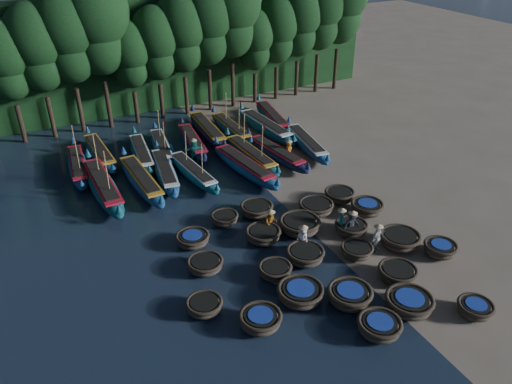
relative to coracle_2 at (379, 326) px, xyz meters
name	(u,v)px	position (x,y,z in m)	size (l,w,h in m)	color
ground	(301,221)	(1.65, 9.32, -0.43)	(120.00, 120.00, 0.00)	#7D6D5B
foliage_wall	(170,50)	(1.65, 32.82, 4.57)	(40.00, 3.00, 10.00)	black
coracle_2	(379,326)	(0.00, 0.00, 0.00)	(2.17, 2.17, 0.74)	#4E3E30
coracle_3	(409,303)	(2.19, 0.55, 0.02)	(2.31, 2.31, 0.79)	#4E3E30
coracle_4	(475,308)	(4.74, -1.06, -0.05)	(1.70, 1.70, 0.65)	#4E3E30
coracle_5	(260,320)	(-4.49, 2.75, 0.00)	(2.17, 2.17, 0.74)	#4E3E30
coracle_6	(300,293)	(-1.99, 3.43, 0.02)	(2.29, 2.29, 0.78)	#4E3E30
coracle_7	(350,295)	(0.00, 2.19, 0.06)	(2.58, 2.58, 0.84)	#4E3E30
coracle_8	(398,273)	(3.24, 2.56, -0.04)	(2.14, 2.14, 0.68)	#4E3E30
coracle_9	(440,248)	(6.66, 3.08, -0.01)	(2.05, 2.05, 0.73)	#4E3E30
coracle_10	(204,305)	(-6.38, 4.80, -0.06)	(1.80, 1.80, 0.64)	#4E3E30
coracle_11	(275,270)	(-2.21, 5.53, -0.03)	(1.86, 1.86, 0.69)	#4E3E30
coracle_12	(305,255)	(-0.18, 5.89, 0.01)	(2.08, 2.08, 0.76)	#4E3E30
coracle_13	(357,250)	(2.57, 5.06, -0.07)	(2.10, 2.10, 0.64)	#4E3E30
coracle_14	(400,239)	(5.25, 4.71, 0.03)	(2.29, 2.29, 0.80)	#4E3E30
coracle_15	(205,264)	(-5.21, 7.62, -0.05)	(1.91, 1.91, 0.66)	#4E3E30
coracle_16	(263,234)	(-1.30, 8.59, -0.01)	(2.36, 2.36, 0.74)	#4E3E30
coracle_17	(300,225)	(1.00, 8.43, 0.05)	(2.49, 2.49, 0.84)	#4E3E30
coracle_18	(351,228)	(3.58, 6.94, -0.04)	(2.16, 2.16, 0.69)	#4E3E30
coracle_19	(367,207)	(5.74, 8.26, 0.02)	(2.44, 2.44, 0.77)	#4E3E30
coracle_20	(193,239)	(-4.98, 10.05, -0.04)	(2.13, 2.13, 0.68)	#4E3E30
coracle_21	(225,218)	(-2.53, 11.18, -0.05)	(1.73, 1.73, 0.66)	#4E3E30
coracle_22	(257,209)	(-0.40, 11.17, 0.00)	(2.52, 2.52, 0.75)	#4E3E30
coracle_23	(316,207)	(3.00, 9.77, -0.02)	(2.19, 2.19, 0.71)	#4E3E30
coracle_24	(339,195)	(5.11, 10.28, 0.00)	(2.04, 2.04, 0.75)	#4E3E30
long_boat_1	(103,186)	(-8.21, 18.04, 0.18)	(1.77, 9.00, 3.82)	#0F565A
long_boat_2	(141,180)	(-5.71, 17.79, 0.13)	(1.81, 8.34, 1.47)	navy
long_boat_3	(165,171)	(-3.88, 18.32, 0.09)	(2.44, 7.67, 1.36)	navy
long_boat_4	(193,172)	(-2.19, 17.42, 0.07)	(2.03, 7.41, 3.16)	#0F565A
long_boat_5	(244,166)	(1.34, 16.49, 0.12)	(2.47, 8.20, 1.45)	navy
long_boat_6	(251,155)	(2.57, 17.97, 0.11)	(1.81, 7.97, 3.39)	#0F565A
long_boat_7	(276,153)	(4.38, 17.36, 0.08)	(2.37, 7.61, 1.35)	#0F1637
long_boat_8	(306,143)	(7.36, 17.90, 0.10)	(2.54, 7.82, 1.39)	navy
long_boat_9	(78,166)	(-9.14, 21.93, 0.08)	(1.97, 7.51, 3.20)	navy
long_boat_10	(100,153)	(-7.29, 23.45, 0.08)	(1.69, 7.69, 1.35)	navy
long_boat_11	(142,153)	(-4.55, 21.91, 0.07)	(2.15, 7.49, 1.33)	#0F565A
long_boat_12	(162,147)	(-2.85, 22.37, 0.06)	(2.30, 7.20, 3.09)	navy
long_boat_13	(193,142)	(-0.41, 22.20, 0.07)	(2.12, 7.49, 1.33)	#0F1637
long_boat_14	(207,130)	(1.46, 23.75, 0.13)	(1.91, 8.39, 1.48)	#0F1637
long_boat_15	(231,129)	(3.35, 23.22, 0.09)	(1.40, 7.66, 3.25)	navy
long_boat_16	(266,127)	(6.02, 22.17, 0.15)	(2.13, 8.60, 1.52)	#0F565A
long_boat_17	(272,117)	(7.52, 23.79, 0.12)	(2.75, 8.13, 1.45)	#0F565A
fisherman_0	(303,237)	(0.22, 6.83, 0.41)	(0.63, 0.84, 1.75)	silver
fisherman_1	(341,220)	(3.03, 7.24, 0.48)	(0.59, 0.69, 1.81)	#17615E
fisherman_2	(271,221)	(-0.55, 9.09, 0.38)	(0.91, 0.85, 1.70)	#B76D18
fisherman_3	(352,224)	(3.40, 6.71, 0.43)	(1.09, 0.68, 1.83)	black
fisherman_4	(377,237)	(3.79, 4.95, 0.47)	(1.05, 0.74, 1.86)	silver
fisherman_5	(194,150)	(-1.13, 19.89, 0.47)	(1.69, 0.89, 1.94)	#17615E
fisherman_6	(289,149)	(5.24, 16.99, 0.40)	(0.83, 0.88, 1.71)	#B76D18
tree_1	(5,59)	(-12.05, 29.32, 6.22)	(4.09, 4.09, 9.65)	black
tree_2	(36,47)	(-9.75, 29.32, 6.89)	(4.51, 4.51, 10.63)	black
tree_3	(66,34)	(-7.45, 29.32, 7.57)	(4.92, 4.92, 11.60)	black
tree_4	(95,22)	(-5.15, 29.32, 8.24)	(5.34, 5.34, 12.58)	black
tree_5	(129,54)	(-2.85, 29.32, 5.54)	(3.68, 3.68, 8.68)	black
tree_6	(156,43)	(-0.55, 29.32, 6.22)	(4.09, 4.09, 9.65)	black
tree_7	(182,31)	(1.75, 29.32, 6.89)	(4.51, 4.51, 10.63)	black
tree_8	(207,21)	(4.05, 29.32, 7.57)	(4.92, 4.92, 11.60)	black
tree_9	(231,10)	(6.35, 29.32, 8.24)	(5.34, 5.34, 12.58)	black
tree_10	(255,39)	(8.65, 29.32, 5.54)	(3.68, 3.68, 8.68)	black
tree_11	(277,29)	(10.95, 29.32, 6.22)	(4.09, 4.09, 9.65)	black
tree_12	(299,19)	(13.25, 29.32, 6.89)	(4.51, 4.51, 10.63)	black
tree_13	(320,9)	(15.55, 29.32, 7.57)	(4.92, 4.92, 11.60)	black
tree_14	(341,0)	(17.85, 29.32, 8.24)	(5.34, 5.34, 12.58)	black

